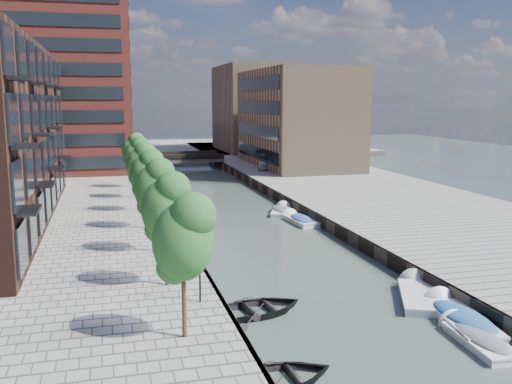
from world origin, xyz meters
name	(u,v)px	position (x,y,z in m)	size (l,w,h in m)	color
water	(219,202)	(0.00, 40.00, 0.00)	(300.00, 300.00, 0.00)	#38473F
quay_right	(358,191)	(16.00, 40.00, 0.50)	(20.00, 140.00, 1.00)	gray
quay_wall_left	(161,200)	(-6.10, 40.00, 0.50)	(0.25, 140.00, 1.00)	#332823
quay_wall_right	(274,195)	(6.10, 40.00, 0.50)	(0.25, 140.00, 1.00)	#332823
far_closure	(163,149)	(0.00, 100.00, 0.50)	(80.00, 40.00, 1.00)	gray
tower	(60,60)	(-17.00, 65.00, 16.00)	(18.00, 18.00, 30.00)	maroon
tan_block_near	(296,118)	(16.00, 62.00, 8.00)	(12.00, 25.00, 14.00)	#8F7157
tan_block_far	(252,108)	(16.00, 88.00, 9.00)	(12.00, 20.00, 16.00)	#8F7157
bridge	(180,159)	(0.00, 72.00, 1.39)	(13.00, 6.00, 1.30)	gray
tree_0	(183,236)	(-8.50, 4.00, 5.31)	(2.50, 2.50, 5.95)	#382619
tree_1	(165,205)	(-8.50, 11.00, 5.31)	(2.50, 2.50, 5.95)	#382619
tree_2	(154,186)	(-8.50, 18.00, 5.31)	(2.50, 2.50, 5.95)	#382619
tree_3	(146,172)	(-8.50, 25.00, 5.31)	(2.50, 2.50, 5.95)	#382619
tree_4	(140,162)	(-8.50, 32.00, 5.31)	(2.50, 2.50, 5.95)	#382619
tree_5	(136,155)	(-8.50, 39.00, 5.31)	(2.50, 2.50, 5.95)	#382619
tree_6	(133,149)	(-8.50, 46.00, 5.31)	(2.50, 2.50, 5.95)	#382619
lamp_0	(199,252)	(-7.20, 8.00, 3.51)	(0.24, 0.24, 4.12)	black
lamp_1	(165,197)	(-7.20, 24.00, 3.51)	(0.24, 0.24, 4.12)	black
lamp_2	(149,171)	(-7.20, 40.00, 3.51)	(0.24, 0.24, 4.12)	black
sloop_0	(277,384)	(-5.40, 1.00, 0.00)	(3.34, 4.67, 0.97)	black
sloop_1	(257,314)	(-4.31, 8.14, 0.00)	(3.61, 5.06, 1.05)	black
sloop_2	(191,228)	(-4.66, 28.46, 0.00)	(3.60, 5.04, 1.04)	maroon
sloop_3	(185,219)	(-4.64, 32.13, 0.00)	(3.50, 4.91, 1.02)	silver
sloop_4	(165,199)	(-5.40, 43.19, 0.00)	(2.87, 4.01, 0.83)	black
motorboat_0	(459,318)	(4.97, 4.58, 0.22)	(2.75, 5.73, 1.83)	white
motorboat_1	(475,339)	(4.32, 2.34, 0.18)	(1.86, 4.57, 1.49)	white
motorboat_2	(417,295)	(4.90, 8.31, 0.10)	(3.88, 5.62, 1.78)	silver
motorboat_3	(299,220)	(4.91, 28.24, 0.19)	(2.07, 4.92, 1.60)	white
motorboat_4	(281,211)	(4.64, 32.63, 0.19)	(3.22, 4.83, 1.53)	white
car	(263,165)	(9.77, 57.86, 1.66)	(1.55, 3.86, 1.31)	silver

